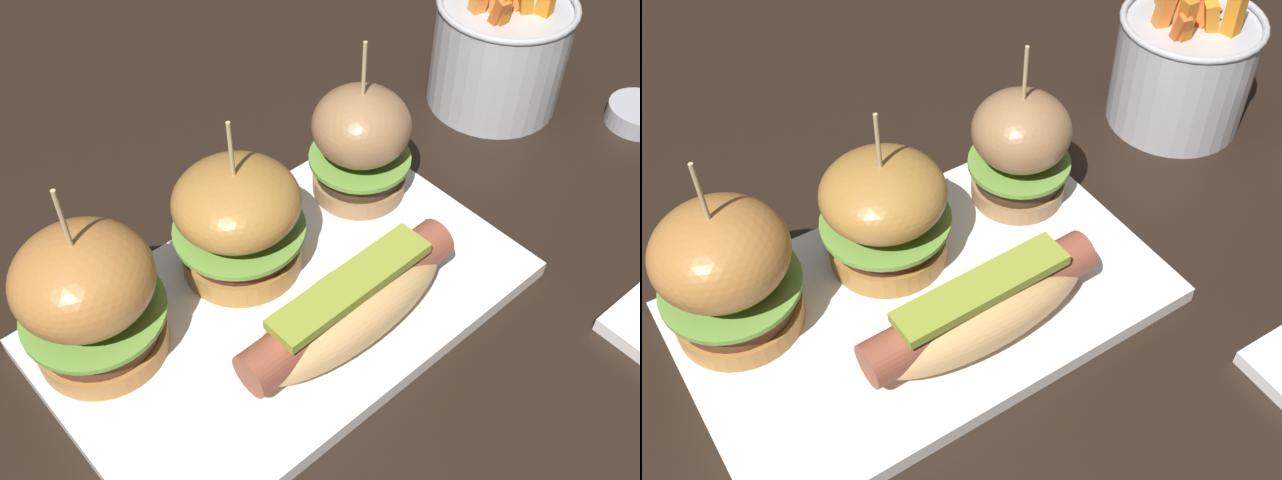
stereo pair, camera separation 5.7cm
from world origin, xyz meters
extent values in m
plane|color=black|center=(0.00, 0.00, 0.00)|extent=(3.00, 3.00, 0.00)
cube|color=white|center=(0.00, 0.00, 0.01)|extent=(0.35, 0.21, 0.01)
ellipsoid|color=tan|center=(0.02, -0.05, 0.04)|extent=(0.17, 0.06, 0.05)
cylinder|color=brown|center=(0.02, -0.05, 0.04)|extent=(0.18, 0.03, 0.03)
cube|color=olive|center=(0.02, -0.05, 0.06)|extent=(0.13, 0.03, 0.01)
cylinder|color=#B47537|center=(-0.12, 0.05, 0.02)|extent=(0.09, 0.09, 0.02)
cylinder|color=brown|center=(-0.12, 0.05, 0.04)|extent=(0.08, 0.08, 0.02)
cylinder|color=#6B9E3D|center=(-0.12, 0.05, 0.05)|extent=(0.10, 0.10, 0.00)
ellipsoid|color=#B47537|center=(-0.12, 0.05, 0.09)|extent=(0.09, 0.09, 0.06)
cylinder|color=tan|center=(-0.12, 0.05, 0.13)|extent=(0.00, 0.00, 0.06)
cylinder|color=#AB7635|center=(0.00, 0.05, 0.02)|extent=(0.09, 0.09, 0.02)
cylinder|color=#482019|center=(0.00, 0.05, 0.04)|extent=(0.08, 0.08, 0.01)
cylinder|color=#6B9E3D|center=(0.00, 0.05, 0.05)|extent=(0.10, 0.10, 0.00)
ellipsoid|color=#AB7635|center=(0.00, 0.05, 0.08)|extent=(0.09, 0.09, 0.05)
cylinder|color=tan|center=(0.00, 0.05, 0.12)|extent=(0.00, 0.00, 0.06)
cylinder|color=#9E724A|center=(0.12, 0.05, 0.02)|extent=(0.08, 0.08, 0.02)
cylinder|color=#3B2918|center=(0.12, 0.05, 0.04)|extent=(0.07, 0.07, 0.02)
cylinder|color=#6B9E3D|center=(0.12, 0.05, 0.05)|extent=(0.08, 0.08, 0.00)
ellipsoid|color=#9E724A|center=(0.12, 0.05, 0.08)|extent=(0.08, 0.08, 0.06)
cylinder|color=tan|center=(0.12, 0.05, 0.13)|extent=(0.00, 0.00, 0.06)
cylinder|color=#B7BABF|center=(0.32, 0.07, 0.05)|extent=(0.12, 0.12, 0.10)
torus|color=#B7BABF|center=(0.32, 0.07, 0.10)|extent=(0.13, 0.13, 0.01)
cube|color=orange|center=(0.29, 0.08, 0.10)|extent=(0.02, 0.02, 0.09)
cube|color=#D2632A|center=(0.32, 0.07, 0.10)|extent=(0.03, 0.02, 0.08)
cube|color=orange|center=(0.29, 0.06, 0.10)|extent=(0.02, 0.02, 0.08)
cube|color=orange|center=(0.32, 0.05, 0.09)|extent=(0.03, 0.02, 0.07)
cube|color=orange|center=(0.30, 0.07, 0.11)|extent=(0.03, 0.03, 0.10)
cube|color=orange|center=(0.33, 0.04, 0.10)|extent=(0.02, 0.02, 0.09)
cube|color=orange|center=(0.31, 0.07, 0.10)|extent=(0.02, 0.02, 0.08)
cube|color=orange|center=(0.32, 0.07, 0.09)|extent=(0.03, 0.03, 0.06)
cube|color=orange|center=(0.29, 0.06, 0.09)|extent=(0.02, 0.03, 0.07)
cylinder|color=#A8AAB2|center=(0.39, -0.05, 0.01)|extent=(0.06, 0.06, 0.02)
cylinder|color=beige|center=(0.39, -0.05, 0.02)|extent=(0.05, 0.05, 0.00)
camera|label=1|loc=(-0.22, -0.29, 0.47)|focal=44.30mm
camera|label=2|loc=(-0.18, -0.32, 0.47)|focal=44.30mm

